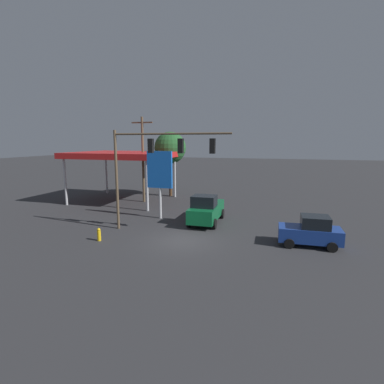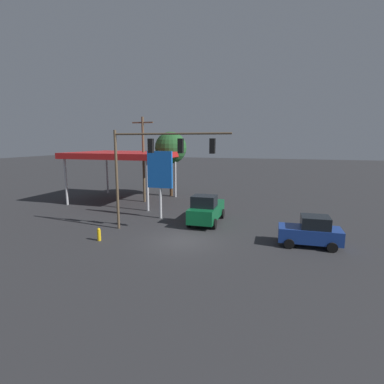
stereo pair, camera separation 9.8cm
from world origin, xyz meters
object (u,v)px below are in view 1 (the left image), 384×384
object	(u,v)px
hatchback_crossing	(311,231)
traffic_signal_assembly	(155,156)
street_tree	(170,148)
utility_pole	(143,158)
pickup_parked	(206,210)
price_sign	(160,172)
fire_hydrant	(99,234)

from	to	relation	value
hatchback_crossing	traffic_signal_assembly	bearing A→B (deg)	-0.94
traffic_signal_assembly	street_tree	world-z (taller)	street_tree
utility_pole	pickup_parked	bearing A→B (deg)	143.64
price_sign	hatchback_crossing	world-z (taller)	price_sign
traffic_signal_assembly	price_sign	distance (m)	4.34
traffic_signal_assembly	pickup_parked	distance (m)	6.34
traffic_signal_assembly	pickup_parked	size ratio (longest dim) A/B	1.66
utility_pole	price_sign	bearing A→B (deg)	126.63
pickup_parked	street_tree	xyz separation A→B (m)	(7.17, -10.64, 4.69)
traffic_signal_assembly	street_tree	size ratio (longest dim) A/B	1.13
price_sign	pickup_parked	xyz separation A→B (m)	(-4.18, 0.33, -2.91)
pickup_parked	traffic_signal_assembly	bearing A→B (deg)	-40.25
pickup_parked	utility_pole	bearing A→B (deg)	-127.51
traffic_signal_assembly	price_sign	xyz separation A→B (m)	(1.33, -3.83, -1.55)
utility_pole	street_tree	xyz separation A→B (m)	(-1.52, -4.24, 0.94)
fire_hydrant	traffic_signal_assembly	bearing A→B (deg)	-134.94
utility_pole	street_tree	bearing A→B (deg)	-109.70
price_sign	utility_pole	bearing A→B (deg)	-53.37
price_sign	hatchback_crossing	xyz separation A→B (m)	(-11.90, 3.69, -3.07)
hatchback_crossing	fire_hydrant	size ratio (longest dim) A/B	4.37
traffic_signal_assembly	hatchback_crossing	world-z (taller)	traffic_signal_assembly
price_sign	pickup_parked	world-z (taller)	price_sign
traffic_signal_assembly	hatchback_crossing	size ratio (longest dim) A/B	2.26
utility_pole	pickup_parked	distance (m)	11.43
utility_pole	hatchback_crossing	xyz separation A→B (m)	(-16.41, 9.76, -3.92)
pickup_parked	fire_hydrant	xyz separation A→B (m)	(5.78, 6.44, -0.67)
street_tree	fire_hydrant	xyz separation A→B (m)	(-1.39, 17.08, -5.36)
street_tree	fire_hydrant	distance (m)	17.96
price_sign	fire_hydrant	world-z (taller)	price_sign
hatchback_crossing	utility_pole	bearing A→B (deg)	-32.45
utility_pole	price_sign	distance (m)	7.61
pickup_parked	street_tree	world-z (taller)	street_tree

